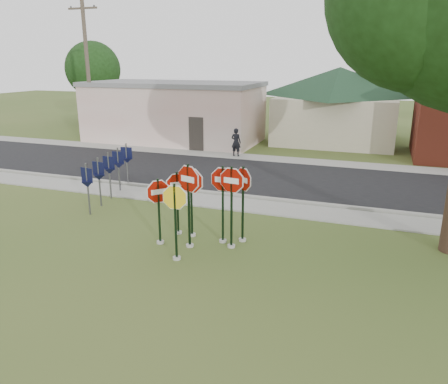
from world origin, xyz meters
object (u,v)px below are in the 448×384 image
(stop_sign_center, at_px, (189,193))
(utility_pole_near, at_px, (88,71))
(stop_sign_yellow, at_px, (175,213))
(stop_sign_left, at_px, (159,203))
(pedestrian, at_px, (236,142))

(stop_sign_center, distance_m, utility_pole_near, 20.03)
(stop_sign_center, bearing_deg, utility_pole_near, 134.29)
(stop_sign_yellow, xyz_separation_m, stop_sign_left, (-1.02, 0.89, -0.11))
(stop_sign_yellow, bearing_deg, stop_sign_center, 90.85)
(utility_pole_near, distance_m, pedestrian, 11.71)
(stop_sign_center, relative_size, pedestrian, 1.65)
(stop_sign_center, distance_m, stop_sign_yellow, 1.02)
(stop_sign_yellow, distance_m, stop_sign_left, 1.35)
(stop_sign_center, height_order, pedestrian, stop_sign_center)
(stop_sign_yellow, bearing_deg, utility_pole_near, 132.43)
(stop_sign_center, relative_size, stop_sign_yellow, 1.15)
(stop_sign_center, height_order, utility_pole_near, utility_pole_near)
(pedestrian, bearing_deg, stop_sign_yellow, 107.68)
(stop_sign_left, height_order, utility_pole_near, utility_pole_near)
(stop_sign_yellow, bearing_deg, pedestrian, 101.49)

